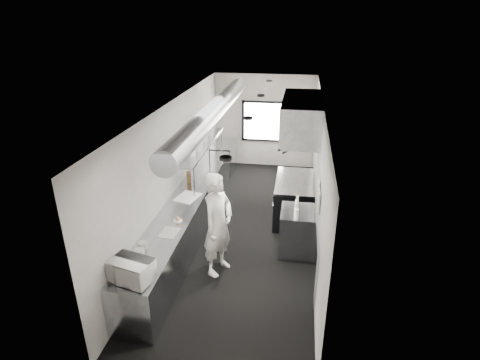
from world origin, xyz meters
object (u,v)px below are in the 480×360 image
at_px(plate_stack_d, 208,127).
at_px(squeeze_bottle_a, 297,214).
at_px(prep_counter, 187,217).
at_px(pass_shelf, 201,146).
at_px(plate_stack_a, 191,150).
at_px(plate_stack_c, 202,134).
at_px(far_work_table, 222,158).
at_px(squeeze_bottle_d, 296,204).
at_px(line_cook, 218,224).
at_px(deli_tub_b, 140,253).
at_px(squeeze_bottle_c, 297,207).
at_px(squeeze_bottle_b, 295,212).
at_px(exhaust_hood, 301,117).
at_px(deli_tub_a, 143,245).
at_px(range, 293,199).
at_px(knife_block, 189,177).
at_px(bottle_station, 297,231).
at_px(plate_stack_b, 197,143).
at_px(squeeze_bottle_e, 297,199).
at_px(cutting_board, 187,197).
at_px(microwave, 132,270).
at_px(small_plate, 178,221).

xyz_separation_m(plate_stack_d, squeeze_bottle_a, (2.32, -2.80, -0.77)).
distance_m(prep_counter, pass_shelf, 1.85).
bearing_deg(plate_stack_a, plate_stack_c, 89.77).
distance_m(far_work_table, squeeze_bottle_d, 4.44).
distance_m(line_cook, deli_tub_b, 1.46).
relative_size(line_cook, squeeze_bottle_c, 11.09).
xyz_separation_m(plate_stack_d, squeeze_bottle_d, (2.31, -2.40, -0.78)).
distance_m(pass_shelf, squeeze_bottle_b, 3.02).
bearing_deg(exhaust_hood, deli_tub_b, -125.76).
bearing_deg(squeeze_bottle_c, deli_tub_a, -145.01).
height_order(range, knife_block, knife_block).
height_order(bottle_station, knife_block, knife_block).
bearing_deg(plate_stack_d, deli_tub_b, -91.13).
bearing_deg(plate_stack_c, exhaust_hood, -13.47).
bearing_deg(prep_counter, plate_stack_b, 91.07).
bearing_deg(squeeze_bottle_b, squeeze_bottle_d, 88.68).
bearing_deg(line_cook, plate_stack_b, 45.32).
xyz_separation_m(knife_block, squeeze_bottle_b, (2.43, -1.23, -0.03)).
relative_size(squeeze_bottle_c, squeeze_bottle_d, 0.99).
relative_size(plate_stack_c, squeeze_bottle_e, 2.17).
xyz_separation_m(deli_tub_a, plate_stack_a, (0.09, 2.65, 0.74)).
xyz_separation_m(plate_stack_b, squeeze_bottle_a, (2.30, -1.61, -0.74)).
distance_m(prep_counter, knife_block, 1.02).
bearing_deg(plate_stack_c, deli_tub_b, -90.95).
bearing_deg(knife_block, bottle_station, -43.46).
bearing_deg(squeeze_bottle_c, squeeze_bottle_b, -94.67).
relative_size(deli_tub_b, squeeze_bottle_b, 0.93).
height_order(prep_counter, cutting_board, cutting_board).
xyz_separation_m(pass_shelf, microwave, (0.04, -4.20, -0.47)).
xyz_separation_m(cutting_board, plate_stack_b, (-0.04, 1.08, 0.83)).
distance_m(line_cook, squeeze_bottle_a, 1.49).
distance_m(prep_counter, squeeze_bottle_e, 2.34).
xyz_separation_m(plate_stack_d, squeeze_bottle_b, (2.30, -2.70, -0.78)).
bearing_deg(exhaust_hood, plate_stack_b, -178.01).
distance_m(exhaust_hood, range, 1.92).
distance_m(deli_tub_b, plate_stack_b, 3.32).
bearing_deg(small_plate, knife_block, 99.58).
relative_size(range, bottle_station, 1.78).
height_order(plate_stack_c, squeeze_bottle_a, plate_stack_c).
height_order(microwave, plate_stack_b, plate_stack_b).
distance_m(range, microwave, 4.51).
height_order(plate_stack_c, squeeze_bottle_b, plate_stack_c).
xyz_separation_m(exhaust_hood, deli_tub_b, (-2.38, -3.31, -1.43)).
bearing_deg(plate_stack_d, squeeze_bottle_a, -50.28).
bearing_deg(line_cook, plate_stack_d, 38.17).
height_order(exhaust_hood, pass_shelf, exhaust_hood).
distance_m(microwave, cutting_board, 2.74).
relative_size(far_work_table, deli_tub_b, 7.71).
distance_m(microwave, squeeze_bottle_d, 3.45).
height_order(exhaust_hood, plate_stack_c, exhaust_hood).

